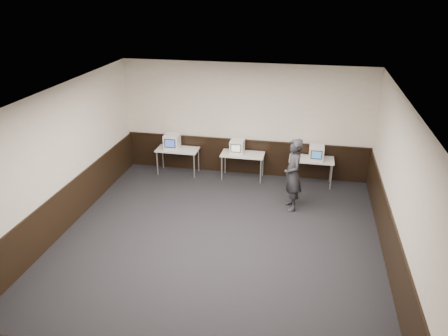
{
  "coord_description": "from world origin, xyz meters",
  "views": [
    {
      "loc": [
        1.72,
        -7.64,
        5.24
      ],
      "look_at": [
        -0.13,
        1.6,
        1.15
      ],
      "focal_mm": 35.0,
      "sensor_mm": 36.0,
      "label": 1
    }
  ],
  "objects_px": {
    "desk_left": "(178,151)",
    "person": "(293,175)",
    "emac_right": "(316,153)",
    "desk_center": "(243,156)",
    "desk_right": "(311,161)",
    "emac_center": "(237,146)",
    "emac_left": "(172,142)"
  },
  "relations": [
    {
      "from": "desk_center",
      "to": "emac_center",
      "type": "bearing_deg",
      "value": 169.58
    },
    {
      "from": "desk_left",
      "to": "person",
      "type": "xyz_separation_m",
      "value": [
        3.37,
        -1.53,
        0.23
      ]
    },
    {
      "from": "emac_center",
      "to": "person",
      "type": "distance_m",
      "value": 2.26
    },
    {
      "from": "emac_left",
      "to": "emac_center",
      "type": "bearing_deg",
      "value": -1.31
    },
    {
      "from": "desk_center",
      "to": "person",
      "type": "bearing_deg",
      "value": -46.25
    },
    {
      "from": "desk_left",
      "to": "person",
      "type": "relative_size",
      "value": 0.66
    },
    {
      "from": "desk_right",
      "to": "emac_center",
      "type": "distance_m",
      "value": 2.08
    },
    {
      "from": "desk_left",
      "to": "emac_center",
      "type": "relative_size",
      "value": 2.88
    },
    {
      "from": "desk_left",
      "to": "emac_left",
      "type": "distance_m",
      "value": 0.33
    },
    {
      "from": "emac_right",
      "to": "desk_left",
      "type": "bearing_deg",
      "value": 179.25
    },
    {
      "from": "desk_center",
      "to": "emac_left",
      "type": "xyz_separation_m",
      "value": [
        -2.06,
        0.0,
        0.28
      ]
    },
    {
      "from": "desk_right",
      "to": "desk_left",
      "type": "bearing_deg",
      "value": 180.0
    },
    {
      "from": "desk_center",
      "to": "desk_right",
      "type": "height_order",
      "value": "same"
    },
    {
      "from": "desk_center",
      "to": "emac_left",
      "type": "relative_size",
      "value": 2.53
    },
    {
      "from": "desk_center",
      "to": "person",
      "type": "relative_size",
      "value": 0.66
    },
    {
      "from": "desk_center",
      "to": "emac_right",
      "type": "bearing_deg",
      "value": -1.26
    },
    {
      "from": "person",
      "to": "emac_right",
      "type": "bearing_deg",
      "value": 143.1
    },
    {
      "from": "emac_center",
      "to": "emac_right",
      "type": "xyz_separation_m",
      "value": [
        2.18,
        -0.07,
        0.01
      ]
    },
    {
      "from": "emac_left",
      "to": "desk_right",
      "type": "bearing_deg",
      "value": -2.21
    },
    {
      "from": "desk_right",
      "to": "person",
      "type": "xyz_separation_m",
      "value": [
        -0.43,
        -1.53,
        0.23
      ]
    },
    {
      "from": "emac_center",
      "to": "desk_center",
      "type": "bearing_deg",
      "value": -9.53
    },
    {
      "from": "emac_center",
      "to": "emac_right",
      "type": "height_order",
      "value": "emac_right"
    },
    {
      "from": "emac_left",
      "to": "emac_right",
      "type": "height_order",
      "value": "emac_left"
    },
    {
      "from": "emac_left",
      "to": "emac_right",
      "type": "bearing_deg",
      "value": -2.84
    },
    {
      "from": "desk_center",
      "to": "desk_right",
      "type": "relative_size",
      "value": 1.0
    },
    {
      "from": "emac_right",
      "to": "person",
      "type": "distance_m",
      "value": 1.59
    },
    {
      "from": "desk_right",
      "to": "emac_center",
      "type": "xyz_separation_m",
      "value": [
        -2.07,
        0.03,
        0.26
      ]
    },
    {
      "from": "desk_left",
      "to": "person",
      "type": "distance_m",
      "value": 3.71
    },
    {
      "from": "desk_left",
      "to": "person",
      "type": "bearing_deg",
      "value": -24.47
    },
    {
      "from": "person",
      "to": "emac_left",
      "type": "bearing_deg",
      "value": -130.21
    },
    {
      "from": "desk_right",
      "to": "emac_right",
      "type": "xyz_separation_m",
      "value": [
        0.11,
        -0.04,
        0.27
      ]
    },
    {
      "from": "desk_center",
      "to": "emac_right",
      "type": "height_order",
      "value": "emac_right"
    }
  ]
}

